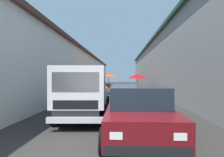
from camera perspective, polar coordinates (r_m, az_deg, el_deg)
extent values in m
plane|color=#33302D|center=(16.75, 2.07, -5.38)|extent=(90.00, 90.00, 0.00)
cube|color=silver|center=(20.33, -18.47, 1.88)|extent=(49.50, 7.00, 4.43)
cube|color=#4C3328|center=(20.52, -18.49, 8.40)|extent=(49.80, 7.50, 0.24)
cube|color=gray|center=(20.15, 23.06, 3.55)|extent=(49.50, 7.00, 5.60)
cube|color=#284C38|center=(20.51, 23.09, 11.72)|extent=(49.80, 7.50, 0.24)
cylinder|color=#9E9EA3|center=(20.02, 8.04, -1.48)|extent=(0.06, 0.06, 2.05)
cone|color=red|center=(20.01, 8.04, 0.74)|extent=(2.32, 2.32, 0.49)
sphere|color=#9E9EA3|center=(20.01, 8.05, 1.56)|extent=(0.07, 0.07, 0.07)
cube|color=olive|center=(20.10, 8.32, -3.20)|extent=(0.81, 0.56, 0.84)
sphere|color=orange|center=(19.98, 8.43, -1.89)|extent=(0.09, 0.09, 0.09)
sphere|color=orange|center=(19.98, 8.07, -1.89)|extent=(0.09, 0.09, 0.09)
sphere|color=orange|center=(19.78, 8.01, -1.91)|extent=(0.09, 0.09, 0.09)
sphere|color=orange|center=(20.21, 8.66, -1.71)|extent=(0.09, 0.09, 0.09)
sphere|color=orange|center=(20.36, 8.30, -1.85)|extent=(0.09, 0.09, 0.09)
cylinder|color=#9E9EA3|center=(22.64, -1.07, -1.16)|extent=(0.06, 0.06, 2.11)
cone|color=#D84C14|center=(22.63, -1.07, 1.06)|extent=(2.63, 2.63, 0.36)
sphere|color=#9E9EA3|center=(22.63, -1.07, 1.61)|extent=(0.07, 0.07, 0.07)
cube|color=brown|center=(22.64, -1.50, -2.90)|extent=(0.84, 0.73, 0.74)
sphere|color=orange|center=(22.61, -1.85, -1.85)|extent=(0.09, 0.09, 0.09)
sphere|color=orange|center=(22.62, -1.23, -1.85)|extent=(0.09, 0.09, 0.09)
sphere|color=orange|center=(22.46, -1.47, -1.73)|extent=(0.09, 0.09, 0.09)
sphere|color=orange|center=(22.47, -0.99, -1.87)|extent=(0.09, 0.09, 0.09)
cylinder|color=#9E9EA3|center=(17.16, -4.23, -1.24)|extent=(0.06, 0.06, 2.39)
cone|color=#D84C14|center=(17.16, -4.24, 2.22)|extent=(2.18, 2.18, 0.31)
sphere|color=#9E9EA3|center=(17.17, -4.24, 2.88)|extent=(0.07, 0.07, 0.07)
cube|color=olive|center=(17.36, -3.49, -3.82)|extent=(0.86, 0.62, 0.82)
sphere|color=orange|center=(17.46, -3.33, -2.30)|extent=(0.09, 0.09, 0.09)
sphere|color=orange|center=(17.05, -3.08, -2.19)|extent=(0.09, 0.09, 0.09)
sphere|color=orange|center=(17.40, -3.30, -2.31)|extent=(0.09, 0.09, 0.09)
sphere|color=orange|center=(17.32, -3.53, -2.33)|extent=(0.09, 0.09, 0.09)
cube|color=#600F14|center=(5.41, 8.10, -11.78)|extent=(3.92, 1.76, 0.64)
cube|color=#19232D|center=(5.46, 7.96, -5.28)|extent=(2.35, 1.54, 0.56)
cube|color=black|center=(3.66, 11.23, -21.53)|extent=(0.12, 1.65, 0.20)
cube|color=silver|center=(3.67, 20.75, -16.81)|extent=(0.06, 0.24, 0.14)
cube|color=silver|center=(3.51, 1.32, -17.63)|extent=(0.06, 0.24, 0.14)
cylinder|color=black|center=(4.40, 21.73, -18.36)|extent=(0.60, 0.21, 0.60)
cylinder|color=black|center=(4.20, -2.48, -19.28)|extent=(0.60, 0.21, 0.60)
cylinder|color=black|center=(6.88, 14.29, -11.43)|extent=(0.60, 0.21, 0.60)
cylinder|color=black|center=(6.75, -0.47, -11.65)|extent=(0.60, 0.21, 0.60)
cube|color=black|center=(8.11, -8.09, -8.15)|extent=(4.87, 1.73, 0.36)
cube|color=silver|center=(6.41, -10.15, -2.54)|extent=(1.63, 1.83, 1.40)
cube|color=#19232D|center=(5.68, -11.46, -1.17)|extent=(0.14, 1.47, 0.63)
cube|color=#19232D|center=(6.41, -10.15, -0.98)|extent=(1.14, 1.83, 0.45)
cube|color=black|center=(5.73, -11.46, -8.13)|extent=(0.14, 1.40, 0.28)
cube|color=silver|center=(5.75, -11.62, -12.79)|extent=(0.21, 1.75, 0.18)
cube|color=gray|center=(8.80, -2.01, -4.65)|extent=(3.16, 0.23, 0.50)
cube|color=gray|center=(9.00, -12.57, -4.54)|extent=(3.16, 0.23, 0.50)
cube|color=gray|center=(10.40, -6.26, -3.85)|extent=(0.15, 1.65, 0.50)
cylinder|color=black|center=(6.46, -2.30, -11.66)|extent=(0.73, 0.26, 0.72)
cylinder|color=black|center=(6.75, -17.60, -11.14)|extent=(0.73, 0.26, 0.72)
cylinder|color=black|center=(9.48, -1.56, -7.74)|extent=(0.73, 0.26, 0.72)
cylinder|color=black|center=(9.68, -12.06, -7.58)|extent=(0.73, 0.26, 0.72)
cylinder|color=#665B4C|center=(9.99, -12.57, -7.23)|extent=(0.14, 0.14, 0.75)
cylinder|color=#665B4C|center=(10.15, -12.60, -7.11)|extent=(0.14, 0.14, 0.75)
cube|color=#4C8C59|center=(10.00, -12.59, -3.41)|extent=(0.48, 0.32, 0.57)
sphere|color=tan|center=(9.98, -12.60, -1.20)|extent=(0.21, 0.21, 0.21)
cylinder|color=#4C8C59|center=(9.73, -12.55, -3.36)|extent=(0.08, 0.08, 0.51)
cylinder|color=#4C8C59|center=(10.27, -12.63, -3.15)|extent=(0.08, 0.08, 0.51)
cylinder|color=#665B4C|center=(16.10, -8.79, -4.21)|extent=(0.14, 0.14, 0.79)
cylinder|color=#665B4C|center=(16.26, -8.93, -4.17)|extent=(0.14, 0.14, 0.79)
cube|color=#4C8C59|center=(16.14, -8.86, -1.75)|extent=(0.50, 0.38, 0.59)
sphere|color=#A57A5B|center=(16.13, -8.86, -0.31)|extent=(0.22, 0.22, 0.22)
cylinder|color=#4C8C59|center=(15.87, -8.62, -1.68)|extent=(0.08, 0.08, 0.53)
cylinder|color=#4C8C59|center=(16.41, -9.10, -1.61)|extent=(0.08, 0.08, 0.53)
cylinder|color=black|center=(14.83, -4.40, -5.29)|extent=(0.45, 0.12, 0.44)
cylinder|color=black|center=(13.59, -4.70, -5.83)|extent=(0.45, 0.14, 0.44)
cube|color=silver|center=(14.16, -4.56, -5.37)|extent=(0.92, 0.35, 0.08)
ellipsoid|color=black|center=(13.83, -4.63, -3.97)|extent=(0.58, 0.30, 0.20)
cube|color=silver|center=(14.74, -4.42, -3.57)|extent=(0.16, 0.33, 0.56)
cylinder|color=silver|center=(14.67, -4.43, -3.20)|extent=(0.28, 0.08, 0.68)
cylinder|color=black|center=(14.57, -4.45, -1.85)|extent=(0.55, 0.08, 0.04)
cylinder|color=#194CB2|center=(9.39, -13.99, -7.46)|extent=(0.30, 0.30, 0.03)
cylinder|color=#194CB2|center=(9.53, -13.79, -8.62)|extent=(0.04, 0.04, 0.42)
cylinder|color=#194CB2|center=(9.46, -14.65, -8.70)|extent=(0.04, 0.04, 0.42)
cylinder|color=#194CB2|center=(9.32, -14.20, -8.84)|extent=(0.04, 0.04, 0.42)
cylinder|color=#194CB2|center=(9.39, -13.33, -8.76)|extent=(0.04, 0.04, 0.42)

